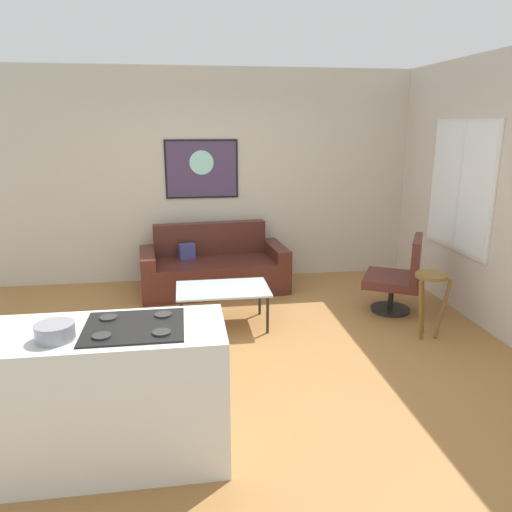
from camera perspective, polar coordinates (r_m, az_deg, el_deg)
The scene contains 11 objects.
ground at distance 4.76m, azimuth -1.70°, elevation -11.36°, with size 6.40×6.40×0.04m, color #A46F3A.
back_wall at distance 6.72m, azimuth -4.27°, elevation 9.08°, with size 6.40×0.05×2.80m, color beige.
right_wall at distance 5.55m, azimuth 25.98°, elevation 6.32°, with size 0.05×6.40×2.80m, color beige.
couch at distance 6.41m, azimuth -4.93°, elevation -1.50°, with size 1.90×0.98×0.83m.
coffee_table at distance 5.23m, azimuth -3.86°, elevation -4.05°, with size 0.97×0.63×0.42m.
armchair at distance 5.81m, azimuth 16.26°, elevation -2.29°, with size 0.84×0.85×0.89m.
bar_stool at distance 5.19m, azimuth 19.49°, elevation -3.61°, with size 0.36×0.36×0.67m.
kitchen_counter at distance 3.37m, azimuth -18.80°, elevation -15.15°, with size 1.72×0.65×0.92m.
mixing_bowl at distance 3.08m, azimuth -22.19°, elevation -8.13°, with size 0.22×0.22×0.10m.
wall_painting at distance 6.65m, azimuth -6.29°, elevation 9.95°, with size 0.96×0.03×0.77m.
window at distance 6.03m, azimuth 22.52°, elevation 7.42°, with size 0.03×1.28×1.47m.
Camera 1 is at (-0.49, -4.24, 2.11)m, focal length 34.65 mm.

